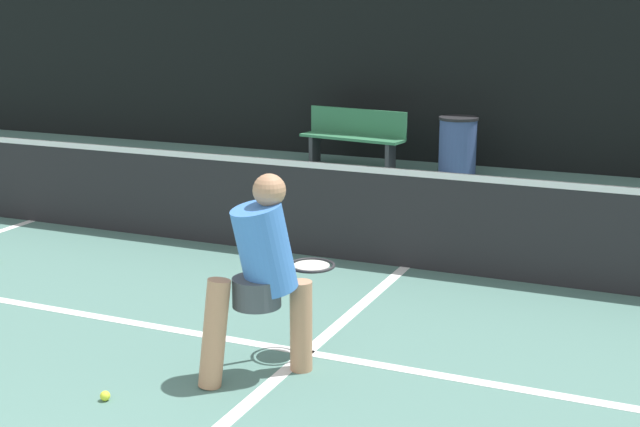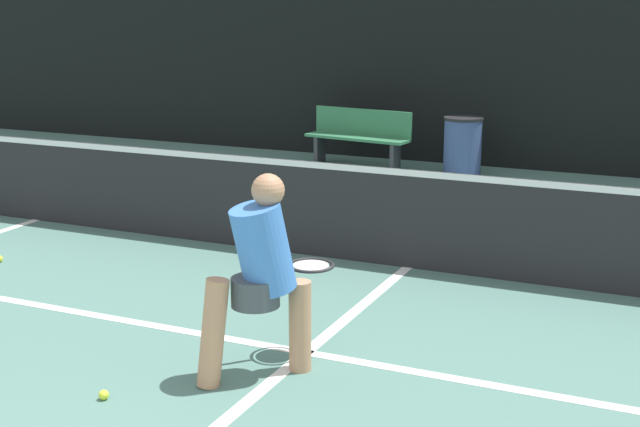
% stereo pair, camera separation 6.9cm
% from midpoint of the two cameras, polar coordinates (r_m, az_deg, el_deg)
% --- Properties ---
extents(court_service_line, '(8.25, 0.10, 0.01)m').
position_cam_midpoint_polar(court_service_line, '(6.55, -1.17, -8.88)').
color(court_service_line, white).
rests_on(court_service_line, ground).
extents(court_center_mark, '(0.10, 4.42, 0.01)m').
position_cam_midpoint_polar(court_center_mark, '(6.61, -0.89, -8.64)').
color(court_center_mark, white).
rests_on(court_center_mark, ground).
extents(net, '(11.09, 0.09, 1.07)m').
position_cam_midpoint_polar(net, '(8.42, 5.33, -0.11)').
color(net, slate).
rests_on(net, ground).
extents(fence_back, '(24.00, 0.06, 3.49)m').
position_cam_midpoint_polar(fence_back, '(13.47, 12.89, 10.12)').
color(fence_back, black).
rests_on(fence_back, ground).
extents(player_practicing, '(0.73, 1.15, 1.41)m').
position_cam_midpoint_polar(player_practicing, '(5.93, -4.03, -3.70)').
color(player_practicing, tan).
rests_on(player_practicing, ground).
extents(tennis_ball_scattered_5, '(0.07, 0.07, 0.07)m').
position_cam_midpoint_polar(tennis_ball_scattered_5, '(5.99, -13.92, -11.26)').
color(tennis_ball_scattered_5, '#D1E033').
rests_on(tennis_ball_scattered_5, ground).
extents(courtside_bench, '(1.68, 0.61, 0.86)m').
position_cam_midpoint_polar(courtside_bench, '(13.49, 2.05, 5.02)').
color(courtside_bench, '#33724C').
rests_on(courtside_bench, ground).
extents(trash_bin, '(0.56, 0.56, 0.83)m').
position_cam_midpoint_polar(trash_bin, '(13.02, 8.65, 4.32)').
color(trash_bin, '#384C7F').
rests_on(trash_bin, ground).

